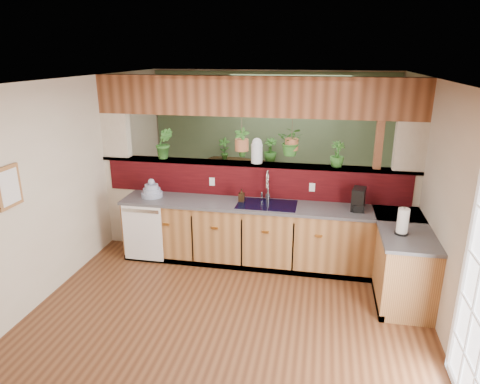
% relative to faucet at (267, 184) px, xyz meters
% --- Properties ---
extents(ground, '(4.60, 7.00, 0.01)m').
position_rel_faucet_xyz_m(ground, '(-0.23, -1.13, -1.14)').
color(ground, '#57311B').
rests_on(ground, ground).
extents(ceiling, '(4.60, 7.00, 0.01)m').
position_rel_faucet_xyz_m(ceiling, '(-0.23, -1.13, 1.46)').
color(ceiling, brown).
rests_on(ceiling, ground).
extents(wall_back, '(4.60, 0.02, 2.60)m').
position_rel_faucet_xyz_m(wall_back, '(-0.23, 2.37, 0.16)').
color(wall_back, beige).
rests_on(wall_back, ground).
extents(wall_left, '(0.02, 7.00, 2.60)m').
position_rel_faucet_xyz_m(wall_left, '(-2.53, -1.13, 0.16)').
color(wall_left, beige).
rests_on(wall_left, ground).
extents(wall_right, '(0.02, 7.00, 2.60)m').
position_rel_faucet_xyz_m(wall_right, '(2.07, -1.13, 0.16)').
color(wall_right, beige).
rests_on(wall_right, ground).
extents(pass_through_partition, '(4.60, 0.21, 2.60)m').
position_rel_faucet_xyz_m(pass_through_partition, '(-0.20, 0.22, 0.05)').
color(pass_through_partition, beige).
rests_on(pass_through_partition, ground).
extents(pass_through_ledge, '(4.60, 0.21, 0.04)m').
position_rel_faucet_xyz_m(pass_through_ledge, '(-0.23, 0.22, 0.23)').
color(pass_through_ledge, brown).
rests_on(pass_through_ledge, ground).
extents(header_beam, '(4.60, 0.15, 0.55)m').
position_rel_faucet_xyz_m(header_beam, '(-0.23, 0.22, 1.18)').
color(header_beam, brown).
rests_on(header_beam, ground).
extents(sage_backwall, '(4.55, 0.02, 2.55)m').
position_rel_faucet_xyz_m(sage_backwall, '(-0.23, 2.35, 0.16)').
color(sage_backwall, '#516948').
rests_on(sage_backwall, ground).
extents(countertop, '(4.14, 1.52, 0.90)m').
position_rel_faucet_xyz_m(countertop, '(0.61, -0.26, -0.69)').
color(countertop, brown).
rests_on(countertop, ground).
extents(dishwasher, '(0.58, 0.03, 0.82)m').
position_rel_faucet_xyz_m(dishwasher, '(-1.71, -0.47, -0.69)').
color(dishwasher, white).
rests_on(dishwasher, ground).
extents(navy_sink, '(0.82, 0.50, 0.18)m').
position_rel_faucet_xyz_m(navy_sink, '(0.02, -0.16, -0.32)').
color(navy_sink, black).
rests_on(navy_sink, countertop).
extents(framed_print, '(0.04, 0.35, 0.45)m').
position_rel_faucet_xyz_m(framed_print, '(-2.50, -1.93, 0.41)').
color(framed_print, brown).
rests_on(framed_print, wall_left).
extents(faucet, '(0.20, 0.20, 0.45)m').
position_rel_faucet_xyz_m(faucet, '(0.00, 0.00, 0.00)').
color(faucet, '#B7B7B2').
rests_on(faucet, countertop).
extents(dish_stack, '(0.31, 0.31, 0.27)m').
position_rel_faucet_xyz_m(dish_stack, '(-1.67, -0.14, -0.16)').
color(dish_stack, '#8C98B5').
rests_on(dish_stack, countertop).
extents(soap_dispenser, '(0.09, 0.09, 0.18)m').
position_rel_faucet_xyz_m(soap_dispenser, '(-0.35, -0.10, -0.15)').
color(soap_dispenser, '#322112').
rests_on(soap_dispenser, countertop).
extents(coffee_maker, '(0.16, 0.27, 0.30)m').
position_rel_faucet_xyz_m(coffee_maker, '(1.24, -0.14, -0.10)').
color(coffee_maker, black).
rests_on(coffee_maker, countertop).
extents(paper_towel, '(0.16, 0.16, 0.33)m').
position_rel_faucet_xyz_m(paper_towel, '(1.68, -0.86, -0.09)').
color(paper_towel, black).
rests_on(paper_towel, countertop).
extents(glass_jar, '(0.16, 0.16, 0.36)m').
position_rel_faucet_xyz_m(glass_jar, '(-0.19, 0.22, 0.43)').
color(glass_jar, silver).
rests_on(glass_jar, pass_through_ledge).
extents(ledge_plant_left, '(0.31, 0.28, 0.46)m').
position_rel_faucet_xyz_m(ledge_plant_left, '(-1.58, 0.22, 0.48)').
color(ledge_plant_left, '#2B6422').
rests_on(ledge_plant_left, pass_through_ledge).
extents(ledge_plant_right, '(0.24, 0.24, 0.35)m').
position_rel_faucet_xyz_m(ledge_plant_right, '(0.93, 0.22, 0.42)').
color(ledge_plant_right, '#2B6422').
rests_on(ledge_plant_right, pass_through_ledge).
extents(hanging_plant_a, '(0.23, 0.19, 0.54)m').
position_rel_faucet_xyz_m(hanging_plant_a, '(-0.41, 0.22, 0.67)').
color(hanging_plant_a, brown).
rests_on(hanging_plant_a, header_beam).
extents(hanging_plant_b, '(0.42, 0.39, 0.52)m').
position_rel_faucet_xyz_m(hanging_plant_b, '(0.30, 0.22, 0.75)').
color(hanging_plant_b, brown).
rests_on(hanging_plant_b, header_beam).
extents(shelving_console, '(1.38, 0.71, 0.89)m').
position_rel_faucet_xyz_m(shelving_console, '(-0.75, 2.12, -0.64)').
color(shelving_console, black).
rests_on(shelving_console, ground).
extents(shelf_plant_a, '(0.23, 0.17, 0.42)m').
position_rel_faucet_xyz_m(shelf_plant_a, '(-1.11, 2.12, 0.01)').
color(shelf_plant_a, '#2B6422').
rests_on(shelf_plant_a, shelving_console).
extents(shelf_plant_b, '(0.25, 0.25, 0.44)m').
position_rel_faucet_xyz_m(shelf_plant_b, '(-0.23, 2.12, 0.02)').
color(shelf_plant_b, '#2B6422').
rests_on(shelf_plant_b, shelving_console).
extents(floor_plant, '(0.70, 0.63, 0.72)m').
position_rel_faucet_xyz_m(floor_plant, '(0.25, 1.04, -0.78)').
color(floor_plant, '#2B6422').
rests_on(floor_plant, ground).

